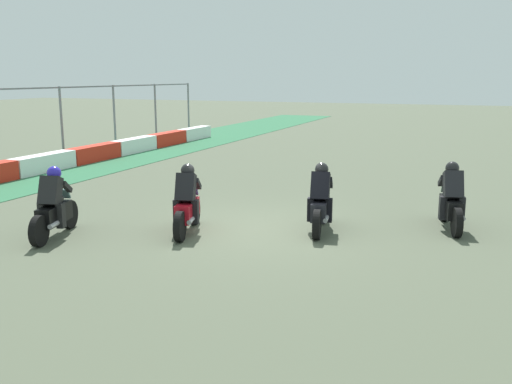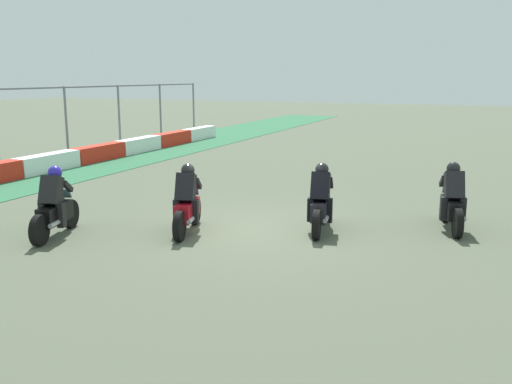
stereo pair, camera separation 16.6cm
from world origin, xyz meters
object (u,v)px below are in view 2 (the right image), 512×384
Objects in this scene: rider_lane_a at (452,202)px; rider_lane_d at (55,208)px; rider_lane_b at (321,203)px; rider_lane_c at (187,205)px.

rider_lane_d is at bearing 101.83° from rider_lane_a.
rider_lane_b is 1.01× the size of rider_lane_d.
rider_lane_b is 1.01× the size of rider_lane_c.
rider_lane_a and rider_lane_b have the same top height.
rider_lane_b and rider_lane_d have the same top height.
rider_lane_a is 5.86m from rider_lane_c.
rider_lane_c is (-2.46, 5.32, 0.00)m from rider_lane_a.
rider_lane_a is 8.66m from rider_lane_d.
rider_lane_b is 2.92m from rider_lane_c.
rider_lane_a is at bearing -80.51° from rider_lane_c.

